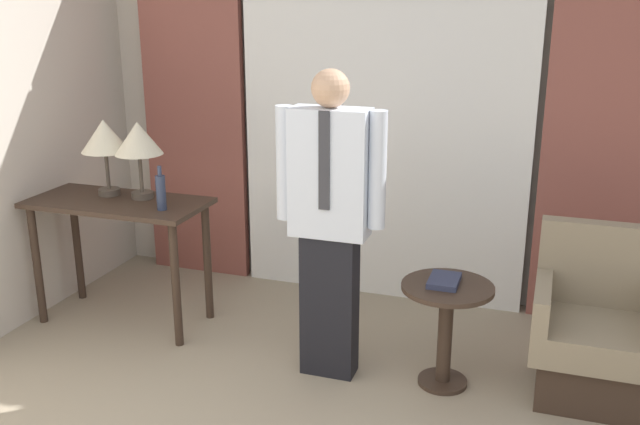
% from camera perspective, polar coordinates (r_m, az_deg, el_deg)
% --- Properties ---
extents(wall_back, '(10.00, 0.06, 2.70)m').
position_cam_1_polar(wall_back, '(4.79, 5.48, 9.22)').
color(wall_back, beige).
rests_on(wall_back, ground_plane).
extents(curtain_sheer_center, '(1.91, 0.06, 2.58)m').
position_cam_1_polar(curtain_sheer_center, '(4.67, 5.09, 8.29)').
color(curtain_sheer_center, white).
rests_on(curtain_sheer_center, ground_plane).
extents(curtain_drape_left, '(0.76, 0.06, 2.58)m').
position_cam_1_polar(curtain_drape_left, '(5.16, -10.09, 8.95)').
color(curtain_drape_left, brown).
rests_on(curtain_drape_left, ground_plane).
extents(curtain_drape_right, '(0.76, 0.06, 2.58)m').
position_cam_1_polar(curtain_drape_right, '(4.55, 22.28, 6.85)').
color(curtain_drape_right, brown).
rests_on(curtain_drape_right, ground_plane).
extents(desk, '(1.10, 0.52, 0.80)m').
position_cam_1_polar(desk, '(4.55, -15.76, -0.74)').
color(desk, '#38281E').
rests_on(desk, ground_plane).
extents(table_lamp_left, '(0.29, 0.29, 0.47)m').
position_cam_1_polar(table_lamp_left, '(4.57, -16.86, 5.71)').
color(table_lamp_left, '#4C4238').
rests_on(table_lamp_left, desk).
extents(table_lamp_right, '(0.29, 0.29, 0.47)m').
position_cam_1_polar(table_lamp_right, '(4.44, -14.33, 5.59)').
color(table_lamp_right, '#4C4238').
rests_on(table_lamp_right, desk).
extents(bottle_near_edge, '(0.06, 0.06, 0.26)m').
position_cam_1_polar(bottle_near_edge, '(4.23, -12.61, 1.63)').
color(bottle_near_edge, '#2D3851').
rests_on(bottle_near_edge, desk).
extents(person, '(0.58, 0.20, 1.66)m').
position_cam_1_polar(person, '(3.69, 0.80, -0.22)').
color(person, black).
rests_on(person, ground_plane).
extents(armchair, '(0.62, 0.58, 0.87)m').
position_cam_1_polar(armchair, '(3.96, 21.10, -9.22)').
color(armchair, '#38281E').
rests_on(armchair, ground_plane).
extents(side_table, '(0.48, 0.48, 0.57)m').
position_cam_1_polar(side_table, '(3.81, 10.04, -8.30)').
color(side_table, '#38281E').
rests_on(side_table, ground_plane).
extents(book, '(0.15, 0.22, 0.03)m').
position_cam_1_polar(book, '(3.75, 9.90, -5.39)').
color(book, '#2D334C').
rests_on(book, side_table).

